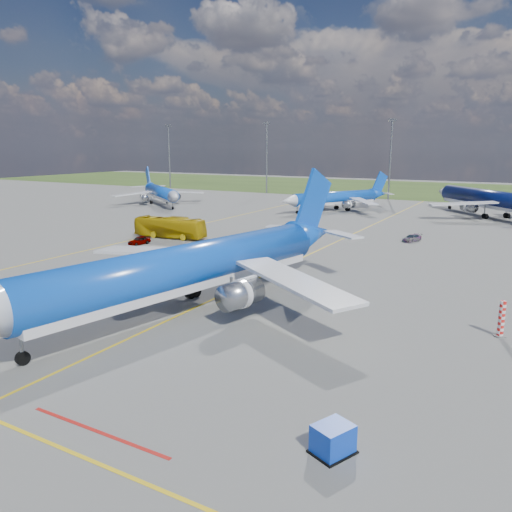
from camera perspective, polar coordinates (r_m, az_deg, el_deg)
The scene contains 15 objects.
ground at distance 46.95m, azimuth -8.32°, elevation -6.49°, with size 400.00×400.00×0.00m, color #575755.
grass_strip at distance 187.63m, azimuth 20.97°, elevation 7.01°, with size 400.00×80.00×0.01m, color #2D4719.
taxiway_lines at distance 70.01m, azimuth 5.70°, elevation -0.08°, with size 60.25×160.00×0.02m.
floodlight_masts at distance 146.07m, azimuth 22.86°, elevation 10.49°, with size 202.20×0.50×22.70m.
warning_post at distance 45.14m, azimuth 26.26°, elevation -6.46°, with size 0.50×0.50×3.00m, color red.
bg_jet_nw at distance 135.19m, azimuth -10.76°, elevation 5.81°, with size 26.60×34.92×9.14m, color blue, non-canonical shape.
bg_jet_nnw at distance 121.47m, azimuth 8.99°, elevation 5.14°, with size 25.43×33.38×8.74m, color blue, non-canonical shape.
bg_jet_n at distance 120.75m, azimuth 24.90°, elevation 4.10°, with size 32.41×42.54×11.14m, color #081143, non-canonical shape.
main_airliner at distance 47.47m, azimuth -7.67°, elevation -6.25°, with size 35.57×46.68×12.23m, color blue, non-canonical shape.
uld_container at distance 26.92m, azimuth 8.78°, elevation -19.97°, with size 1.52×1.90×1.52m, color #0D3BC3.
apron_bus at distance 85.14m, azimuth -9.81°, elevation 3.24°, with size 2.97×12.70×3.54m, color #BF9C0B.
service_car_a at distance 80.41m, azimuth -13.20°, elevation 1.74°, with size 1.52×3.77×1.29m, color #999999.
service_car_b at distance 75.80m, azimuth -5.00°, elevation 1.39°, with size 2.16×4.68×1.30m, color #999999.
service_car_c at distance 84.71m, azimuth 17.39°, elevation 1.98°, with size 1.59×3.90×1.13m, color #999999.
baggage_tug_c at distance 80.39m, azimuth -0.95°, elevation 1.97°, with size 2.69×4.94×1.07m.
Camera 1 is at (27.38, -35.01, 15.13)m, focal length 35.00 mm.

